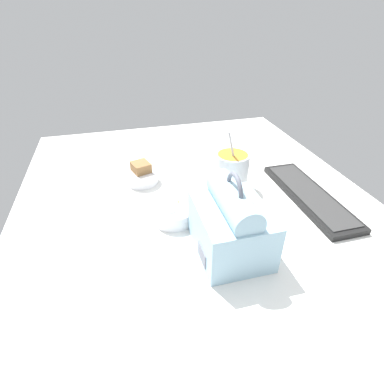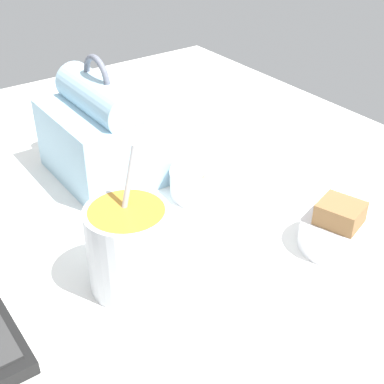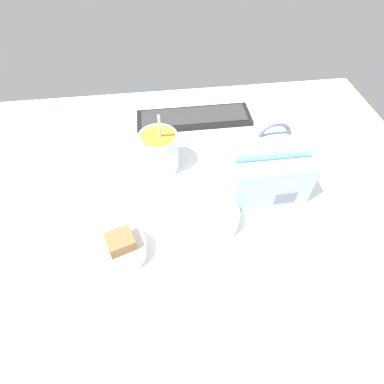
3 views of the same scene
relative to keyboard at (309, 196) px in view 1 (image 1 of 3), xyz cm
name	(u,v)px [view 1 (image 1 of 3)]	position (x,y,z in cm)	size (l,w,h in cm)	color
desk_surface	(199,210)	(-4.13, -34.80, -2.02)	(140.00, 110.00, 2.00)	white
keyboard	(309,196)	(0.00, 0.00, 0.00)	(39.37, 11.70, 2.10)	black
lunch_bag	(231,224)	(15.09, -32.49, 6.94)	(20.50, 16.49, 21.80)	#9EC6DB
soup_cup	(232,170)	(-12.88, -21.53, 5.19)	(10.93, 10.93, 19.96)	silver
bento_bowl_sandwich	(142,175)	(-23.25, -49.81, 1.76)	(10.82, 10.82, 7.45)	silver
bento_bowl_snacks	(174,212)	(-0.59, -43.37, 1.30)	(12.60, 12.60, 5.53)	silver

